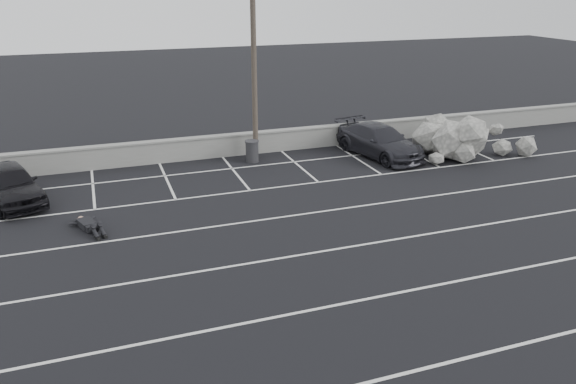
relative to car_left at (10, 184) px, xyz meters
name	(u,v)px	position (x,y,z in m)	size (l,w,h in m)	color
ground	(308,311)	(7.94, -10.85, -0.74)	(120.00, 120.00, 0.00)	black
seawall	(201,147)	(7.94, 3.15, -0.19)	(50.00, 0.45, 1.06)	gray
stall_lines	(257,241)	(7.86, -6.44, -0.74)	(36.00, 20.05, 0.01)	silver
car_left	(10,184)	(0.00, 0.00, 0.00)	(1.75, 4.36, 1.48)	black
car_right	(380,141)	(16.15, 0.71, 0.00)	(2.07, 5.10, 1.48)	#24242A
utility_pole	(254,58)	(10.43, 2.35, 3.95)	(1.24, 0.25, 9.26)	#4C4238
trash_bin	(252,151)	(10.10, 1.85, -0.23)	(0.84, 0.84, 1.01)	#2A2A2D
riprap_pile	(452,142)	(19.52, -0.33, -0.09)	(5.87, 4.45, 1.73)	#A9A79E
person	(86,221)	(2.64, -3.45, -0.49)	(1.79, 2.67, 0.50)	black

